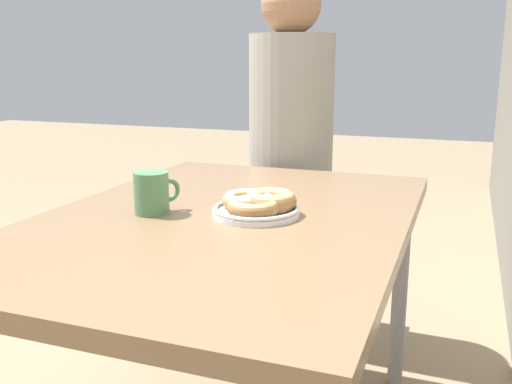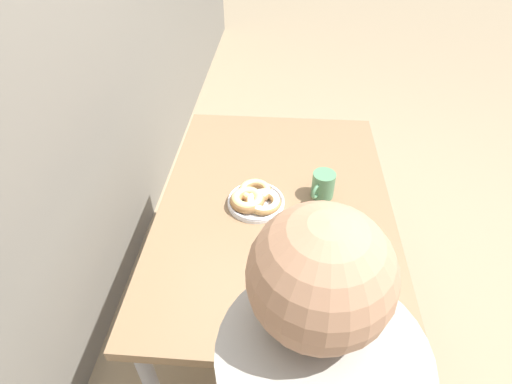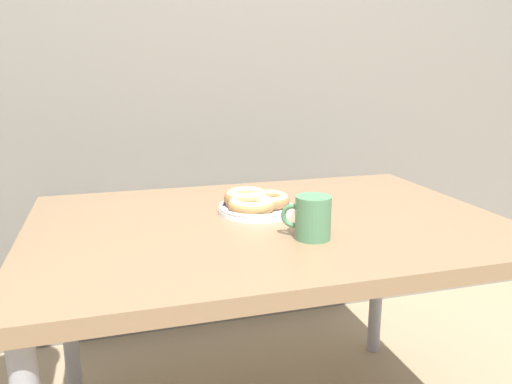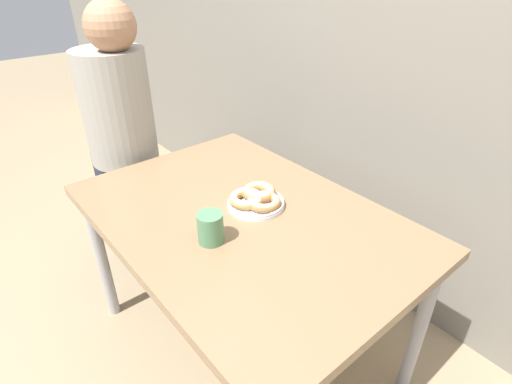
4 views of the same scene
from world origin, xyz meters
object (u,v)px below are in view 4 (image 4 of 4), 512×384
Objects in this scene: donut_plate at (256,198)px; person_figure at (122,143)px; coffee_mug at (210,227)px; dining_table at (243,229)px.

person_figure is (-0.83, -0.17, -0.01)m from donut_plate.
coffee_mug is (0.07, -0.25, 0.02)m from donut_plate.
coffee_mug is at bearing -73.10° from dining_table.
coffee_mug is 0.08× the size of person_figure.
person_figure is at bearing -168.69° from donut_plate.
dining_table is 0.91× the size of person_figure.
donut_plate is 0.26m from coffee_mug.
person_figure reaches higher than donut_plate.
dining_table is 0.22m from coffee_mug.
coffee_mug reaches higher than donut_plate.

